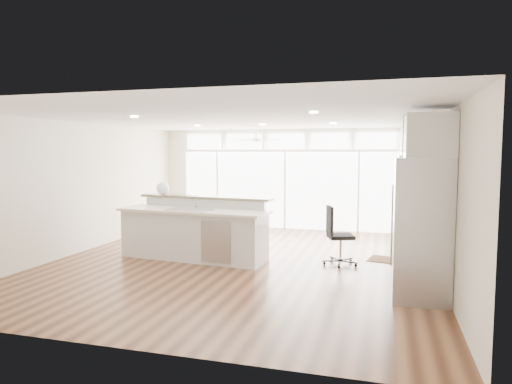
# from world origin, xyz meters

# --- Properties ---
(floor) EXTENTS (7.00, 8.00, 0.02)m
(floor) POSITION_xyz_m (0.00, 0.00, -0.01)
(floor) COLOR #472615
(floor) RESTS_ON ground
(ceiling) EXTENTS (7.00, 8.00, 0.02)m
(ceiling) POSITION_xyz_m (0.00, 0.00, 2.70)
(ceiling) COLOR white
(ceiling) RESTS_ON wall_back
(wall_back) EXTENTS (7.00, 0.04, 2.70)m
(wall_back) POSITION_xyz_m (0.00, 4.00, 1.35)
(wall_back) COLOR silver
(wall_back) RESTS_ON floor
(wall_front) EXTENTS (7.00, 0.04, 2.70)m
(wall_front) POSITION_xyz_m (0.00, -4.00, 1.35)
(wall_front) COLOR silver
(wall_front) RESTS_ON floor
(wall_left) EXTENTS (0.04, 8.00, 2.70)m
(wall_left) POSITION_xyz_m (-3.50, 0.00, 1.35)
(wall_left) COLOR silver
(wall_left) RESTS_ON floor
(wall_right) EXTENTS (0.04, 8.00, 2.70)m
(wall_right) POSITION_xyz_m (3.50, 0.00, 1.35)
(wall_right) COLOR silver
(wall_right) RESTS_ON floor
(glass_wall) EXTENTS (5.80, 0.06, 2.08)m
(glass_wall) POSITION_xyz_m (0.00, 3.94, 1.05)
(glass_wall) COLOR white
(glass_wall) RESTS_ON wall_back
(transom_row) EXTENTS (5.90, 0.06, 0.40)m
(transom_row) POSITION_xyz_m (0.00, 3.94, 2.38)
(transom_row) COLOR white
(transom_row) RESTS_ON wall_back
(desk_window) EXTENTS (0.04, 0.85, 0.85)m
(desk_window) POSITION_xyz_m (3.46, 0.30, 1.55)
(desk_window) COLOR white
(desk_window) RESTS_ON wall_right
(ceiling_fan) EXTENTS (1.16, 1.16, 0.32)m
(ceiling_fan) POSITION_xyz_m (-0.50, 2.80, 2.48)
(ceiling_fan) COLOR white
(ceiling_fan) RESTS_ON ceiling
(recessed_lights) EXTENTS (3.40, 3.00, 0.02)m
(recessed_lights) POSITION_xyz_m (0.00, 0.20, 2.68)
(recessed_lights) COLOR white
(recessed_lights) RESTS_ON ceiling
(oven_cabinet) EXTENTS (0.64, 1.20, 2.50)m
(oven_cabinet) POSITION_xyz_m (3.17, 1.80, 1.25)
(oven_cabinet) COLOR silver
(oven_cabinet) RESTS_ON floor
(desk_nook) EXTENTS (0.72, 1.30, 0.76)m
(desk_nook) POSITION_xyz_m (3.13, 0.30, 0.38)
(desk_nook) COLOR silver
(desk_nook) RESTS_ON floor
(upper_cabinets) EXTENTS (0.64, 1.30, 0.64)m
(upper_cabinets) POSITION_xyz_m (3.17, 0.30, 2.35)
(upper_cabinets) COLOR silver
(upper_cabinets) RESTS_ON wall_right
(refrigerator) EXTENTS (0.76, 0.90, 2.00)m
(refrigerator) POSITION_xyz_m (3.11, -1.35, 1.00)
(refrigerator) COLOR #A7A7AC
(refrigerator) RESTS_ON floor
(fridge_cabinet) EXTENTS (0.64, 0.90, 0.60)m
(fridge_cabinet) POSITION_xyz_m (3.17, -1.35, 2.30)
(fridge_cabinet) COLOR silver
(fridge_cabinet) RESTS_ON wall_right
(framed_photos) EXTENTS (0.06, 0.22, 0.80)m
(framed_photos) POSITION_xyz_m (3.46, 0.92, 1.40)
(framed_photos) COLOR black
(framed_photos) RESTS_ON wall_right
(kitchen_island) EXTENTS (3.10, 1.44, 1.19)m
(kitchen_island) POSITION_xyz_m (-0.97, -0.00, 0.60)
(kitchen_island) COLOR silver
(kitchen_island) RESTS_ON floor
(rug) EXTENTS (0.93, 0.76, 0.01)m
(rug) POSITION_xyz_m (2.74, 0.92, 0.01)
(rug) COLOR #3A1E12
(rug) RESTS_ON floor
(office_chair) EXTENTS (0.71, 0.68, 1.08)m
(office_chair) POSITION_xyz_m (1.83, 0.31, 0.54)
(office_chair) COLOR black
(office_chair) RESTS_ON floor
(fishbowl) EXTENTS (0.28, 0.28, 0.26)m
(fishbowl) POSITION_xyz_m (-1.88, 0.49, 1.33)
(fishbowl) COLOR white
(fishbowl) RESTS_ON kitchen_island
(monitor) EXTENTS (0.09, 0.44, 0.37)m
(monitor) POSITION_xyz_m (3.05, 0.30, 0.94)
(monitor) COLOR black
(monitor) RESTS_ON desk_nook
(keyboard) EXTENTS (0.14, 0.32, 0.02)m
(keyboard) POSITION_xyz_m (2.88, 0.30, 0.77)
(keyboard) COLOR silver
(keyboard) RESTS_ON desk_nook
(potted_plant) EXTENTS (0.30, 0.32, 0.23)m
(potted_plant) POSITION_xyz_m (3.17, 1.80, 2.61)
(potted_plant) COLOR #2A5B27
(potted_plant) RESTS_ON oven_cabinet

